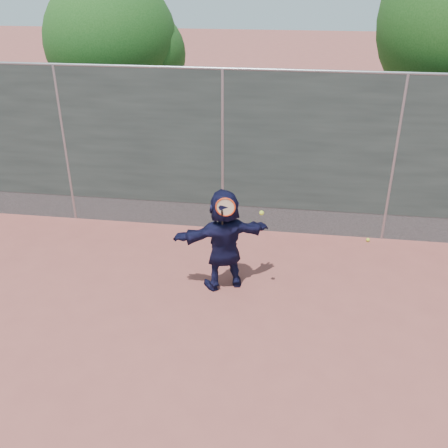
# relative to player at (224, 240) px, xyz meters

# --- Properties ---
(ground) EXTENTS (80.00, 80.00, 0.00)m
(ground) POSITION_rel_player_xyz_m (-0.31, -1.55, -0.81)
(ground) COLOR #9E4C42
(ground) RESTS_ON ground
(player) EXTENTS (1.57, 1.05, 1.63)m
(player) POSITION_rel_player_xyz_m (0.00, 0.00, 0.00)
(player) COLOR black
(player) RESTS_ON ground
(ball_ground) EXTENTS (0.07, 0.07, 0.07)m
(ball_ground) POSITION_rel_player_xyz_m (2.43, 1.78, -0.78)
(ball_ground) COLOR #CCE132
(ball_ground) RESTS_ON ground
(fence) EXTENTS (20.00, 0.06, 3.03)m
(fence) POSITION_rel_player_xyz_m (-0.31, 1.95, 0.77)
(fence) COLOR #38423D
(fence) RESTS_ON ground
(swing_action) EXTENTS (0.70, 0.13, 0.51)m
(swing_action) POSITION_rel_player_xyz_m (0.10, -0.20, 0.62)
(swing_action) COLOR red
(swing_action) RESTS_ON ground
(tree_left) EXTENTS (3.15, 3.00, 4.53)m
(tree_left) POSITION_rel_player_xyz_m (-3.15, 5.00, 2.13)
(tree_left) COLOR #382314
(tree_left) RESTS_ON ground
(weed_clump) EXTENTS (0.68, 0.07, 0.30)m
(weed_clump) POSITION_rel_player_xyz_m (-0.01, 1.83, -0.68)
(weed_clump) COLOR #387226
(weed_clump) RESTS_ON ground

